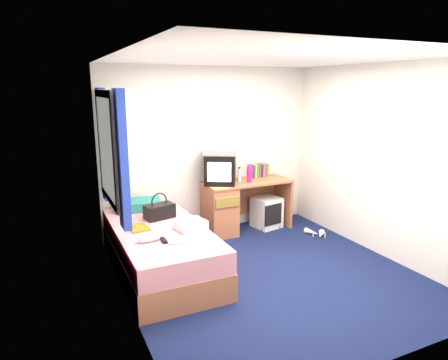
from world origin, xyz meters
name	(u,v)px	position (x,y,z in m)	size (l,w,h in m)	color
ground	(268,274)	(0.00, 0.00, 0.00)	(3.40, 3.40, 0.00)	#0C1438
room_shell	(271,150)	(0.00, 0.00, 1.45)	(3.40, 3.40, 3.40)	white
bed	(161,250)	(-1.10, 0.59, 0.27)	(1.01, 2.00, 0.54)	#B06A49
pillow	(139,205)	(-1.16, 1.38, 0.60)	(0.56, 0.36, 0.12)	#165392
desk	(230,205)	(0.20, 1.44, 0.41)	(1.30, 0.55, 0.75)	#B06A49
storage_cube	(267,212)	(0.80, 1.38, 0.23)	(0.37, 0.37, 0.47)	white
crt_tv	(220,169)	(0.05, 1.44, 0.96)	(0.57, 0.56, 0.43)	black
vcr	(220,151)	(0.05, 1.44, 1.22)	(0.46, 0.33, 0.09)	#BABABC
book_row	(258,170)	(0.77, 1.60, 0.85)	(0.31, 0.13, 0.20)	maroon
picture_frame	(266,171)	(0.92, 1.63, 0.82)	(0.02, 0.12, 0.14)	black
pink_water_bottle	(249,175)	(0.47, 1.34, 0.86)	(0.07, 0.07, 0.23)	#C81C82
aerosol_can	(239,175)	(0.36, 1.45, 0.85)	(0.05, 0.05, 0.19)	white
handbag	(159,211)	(-1.01, 0.92, 0.63)	(0.39, 0.27, 0.32)	black
towel	(191,225)	(-0.79, 0.39, 0.59)	(0.31, 0.26, 0.10)	white
magazine	(138,228)	(-1.33, 0.67, 0.55)	(0.21, 0.28, 0.01)	gold
water_bottle	(149,239)	(-1.32, 0.22, 0.58)	(0.07, 0.07, 0.20)	silver
colour_swatch_fan	(179,243)	(-1.06, 0.03, 0.55)	(0.22, 0.06, 0.01)	yellow
remote_control	(164,240)	(-1.18, 0.17, 0.55)	(0.05, 0.16, 0.02)	black
window_assembly	(110,150)	(-1.55, 0.90, 1.42)	(0.11, 1.42, 1.40)	silver
white_heels	(316,233)	(1.26, 0.73, 0.04)	(0.25, 0.36, 0.09)	silver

